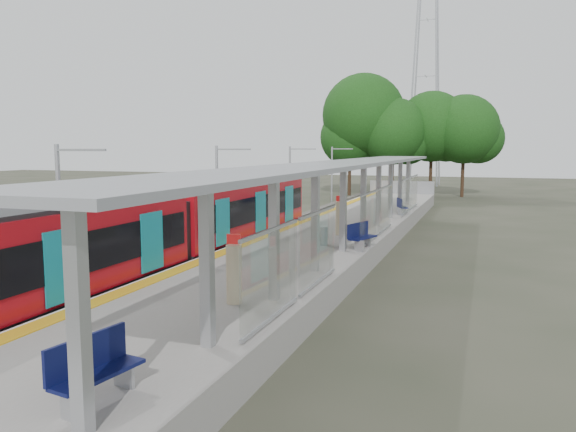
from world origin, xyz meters
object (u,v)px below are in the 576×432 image
(train, at_px, (161,230))
(info_pillar_far, at_px, (340,218))
(bench_near, at_px, (94,368))
(bench_mid, at_px, (361,235))
(info_pillar_near, at_px, (234,273))
(bench_far, at_px, (401,206))
(litter_bin, at_px, (323,236))

(train, distance_m, info_pillar_far, 9.39)
(bench_near, bearing_deg, info_pillar_far, 101.62)
(train, relative_size, bench_near, 15.79)
(bench_mid, bearing_deg, bench_near, -76.41)
(bench_near, height_order, info_pillar_far, info_pillar_far)
(bench_mid, relative_size, info_pillar_far, 0.89)
(bench_mid, distance_m, info_pillar_near, 9.53)
(bench_near, distance_m, bench_far, 29.38)
(litter_bin, bearing_deg, info_pillar_far, 90.44)
(train, height_order, bench_near, train)
(bench_mid, height_order, info_pillar_near, info_pillar_near)
(bench_near, bearing_deg, train, 126.97)
(info_pillar_near, bearing_deg, bench_far, 75.45)
(train, xyz_separation_m, bench_mid, (7.10, 4.21, -0.46))
(bench_near, height_order, bench_mid, bench_near)
(train, relative_size, info_pillar_near, 14.30)
(train, xyz_separation_m, info_pillar_far, (5.30, 7.74, -0.21))
(info_pillar_far, bearing_deg, litter_bin, -113.71)
(info_pillar_far, height_order, litter_bin, info_pillar_far)
(bench_near, relative_size, litter_bin, 2.11)
(bench_near, relative_size, info_pillar_near, 0.91)
(bench_far, relative_size, litter_bin, 1.85)
(litter_bin, bearing_deg, train, -138.58)
(info_pillar_near, xyz_separation_m, litter_bin, (-0.27, 9.89, -0.42))
(train, xyz_separation_m, bench_near, (5.96, -11.54, -0.45))
(bench_mid, height_order, bench_far, bench_mid)
(bench_near, distance_m, litter_bin, 16.25)
(bench_mid, xyz_separation_m, bench_far, (-0.25, 13.62, -0.06))
(train, xyz_separation_m, litter_bin, (5.32, 4.70, -0.64))
(bench_mid, xyz_separation_m, litter_bin, (-1.78, 0.49, -0.18))
(train, height_order, info_pillar_near, train)
(train, height_order, bench_far, train)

